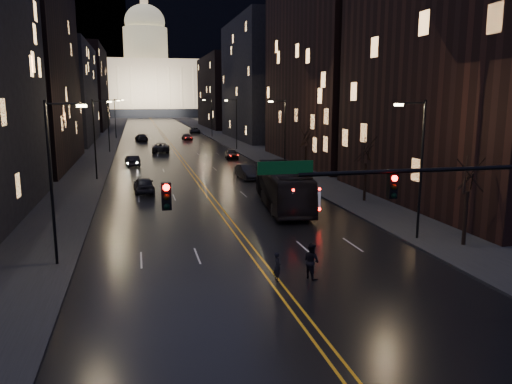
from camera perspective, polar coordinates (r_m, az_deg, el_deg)
ground at (r=21.16m, az=5.88°, el=-14.83°), size 900.00×900.00×0.00m
road at (r=148.41m, az=-11.00°, el=6.96°), size 20.00×320.00×0.02m
sidewalk_left at (r=148.45m, az=-16.45°, el=6.75°), size 8.00×320.00×0.16m
sidewalk_right at (r=149.67m, az=-5.61°, el=7.16°), size 8.00×320.00×0.16m
center_line at (r=148.41m, az=-11.01°, el=6.97°), size 0.62×320.00×0.01m
building_left_mid at (r=73.61m, az=-25.56°, el=13.48°), size 12.00×30.00×28.00m
building_left_far at (r=110.95m, az=-21.34°, el=10.42°), size 12.00×34.00×20.00m
building_left_dist at (r=158.68m, az=-19.07°, el=11.14°), size 12.00×40.00×24.00m
building_right_near at (r=46.96m, az=23.03°, el=13.39°), size 12.00×26.00×24.00m
building_right_tall at (r=73.99m, az=8.92°, el=18.24°), size 12.00×30.00×38.00m
building_right_mid at (r=113.43m, az=0.59°, el=12.64°), size 12.00×34.00×26.00m
building_right_dist at (r=160.37m, az=-3.65°, el=11.32°), size 12.00×40.00×22.00m
mountain_ridge at (r=404.57m, az=-7.09°, el=18.53°), size 520.00×60.00×130.00m
capitol at (r=268.19m, az=-12.34°, el=12.14°), size 90.00×50.00×58.50m
traffic_signal at (r=22.18m, az=20.70°, el=-0.38°), size 17.29×0.45×7.00m
streetlamp_right_near at (r=33.13m, az=18.12°, el=3.19°), size 2.13×0.25×9.00m
streetlamp_left_near at (r=28.61m, az=-22.08°, el=1.83°), size 2.13×0.25×9.00m
streetlamp_right_mid at (r=60.64m, az=3.16°, el=6.86°), size 2.13×0.25×9.00m
streetlamp_left_mid at (r=58.29m, az=-17.81°, el=6.22°), size 2.13×0.25×9.00m
streetlamp_right_far at (r=89.76m, az=-2.36°, el=8.10°), size 2.13×0.25×9.00m
streetlamp_left_far at (r=88.19m, az=-16.41°, el=7.63°), size 2.13×0.25×9.00m
streetlamp_right_dist at (r=119.31m, az=-5.17°, el=8.70°), size 2.13×0.25×9.00m
streetlamp_left_dist at (r=118.14m, az=-15.72°, el=8.33°), size 2.13×0.25×9.00m
tree_right_near at (r=32.78m, az=23.15°, el=1.80°), size 2.40×2.40×6.65m
tree_right_mid at (r=44.70m, az=12.47°, el=4.55°), size 2.40×2.40×6.65m
tree_right_far at (r=59.45m, az=5.74°, el=6.21°), size 2.40×2.40×6.65m
bus at (r=41.96m, az=3.09°, el=0.60°), size 4.37×12.95×3.54m
oncoming_car_a at (r=49.84m, az=-12.69°, el=0.82°), size 2.12×4.76×1.59m
oncoming_car_b at (r=69.80m, az=-13.94°, el=3.48°), size 2.15×4.67×1.48m
oncoming_car_c at (r=86.80m, az=-10.81°, el=5.01°), size 3.28×6.16×1.65m
oncoming_car_d at (r=110.38m, az=-12.95°, el=6.09°), size 2.95×5.76×1.60m
receding_car_a at (r=56.92m, az=-0.97°, el=2.31°), size 2.15×5.13×1.65m
receding_car_b at (r=76.10m, az=-2.82°, el=4.38°), size 2.27×4.76×1.57m
receding_car_c at (r=111.42m, az=-7.88°, el=6.23°), size 2.30×4.75×1.33m
receding_car_d at (r=132.87m, az=-7.00°, el=7.00°), size 2.78×5.68×1.55m
pedestrian_a at (r=25.32m, az=2.44°, el=-8.53°), size 0.41×0.59×1.54m
pedestrian_b at (r=25.80m, az=6.35°, el=-7.84°), size 0.82×1.03×1.86m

